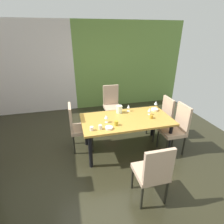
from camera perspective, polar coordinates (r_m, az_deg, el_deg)
The scene contains 20 objects.
ground_plane at distance 3.61m, azimuth -1.22°, elevation -15.50°, with size 6.27×5.80×0.02m, color #292818.
back_panel_interior at distance 5.75m, azimuth -26.27°, elevation 12.28°, with size 2.73×0.10×2.67m, color silver.
garden_window_panel at distance 5.97m, azimuth 5.49°, elevation 14.97°, with size 3.54×0.10×2.67m, color olive.
dining_table at distance 3.56m, azimuth 4.75°, elevation -3.33°, with size 1.80×0.94×0.74m.
chair_right_far at distance 4.22m, azimuth 16.08°, elevation -1.23°, with size 0.44×0.44×0.98m.
chair_head_far at distance 4.74m, azimuth -0.07°, elevation 2.93°, with size 0.44×0.45×1.04m.
chair_left_far at distance 3.70m, azimuth -11.28°, elevation -4.30°, with size 0.45×0.44×1.01m.
chair_head_near at distance 2.63m, azimuth 13.30°, elevation -18.37°, with size 0.44×0.44×0.99m.
chair_right_near at distance 3.79m, azimuth 20.30°, elevation -4.56°, with size 0.44×0.44×1.03m.
wine_glass_corner at distance 3.32m, azimuth -1.89°, elevation -1.63°, with size 0.08×0.08×0.15m.
wine_glass_front at distance 4.09m, azimuth 14.15°, elevation 2.86°, with size 0.08×0.08×0.16m.
wine_glass_south at distance 3.72m, azimuth 12.12°, elevation 0.68°, with size 0.07×0.07×0.15m.
wine_glass_rear at distance 3.82m, azimuth 5.43°, elevation 1.76°, with size 0.07×0.07×0.15m.
serving_bowl_center at distance 3.14m, azimuth -0.99°, elevation -5.18°, with size 0.14×0.14×0.04m, color silver.
serving_bowl_east at distance 3.98m, azimuth 13.72°, elevation 0.77°, with size 0.16×0.16×0.04m, color #FEEBCF.
cup_near_shelf at distance 3.13m, azimuth -3.85°, elevation -4.95°, with size 0.07×0.07×0.08m, color beige.
cup_left at distance 3.25m, azimuth 1.40°, elevation -3.67°, with size 0.08×0.08×0.09m, color #B39726.
cup_near_window at distance 3.11m, azimuth -6.68°, elevation -5.40°, with size 0.07×0.07×0.07m, color #F3DED1.
cup_west at distance 3.60m, azimuth 12.73°, elevation -1.50°, with size 0.07×0.07×0.07m, color #B98826.
pitcher_right at distance 3.73m, azimuth 2.37°, elevation 0.94°, with size 0.14×0.12×0.17m.
Camera 1 is at (-0.60, -2.70, 2.31)m, focal length 28.00 mm.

